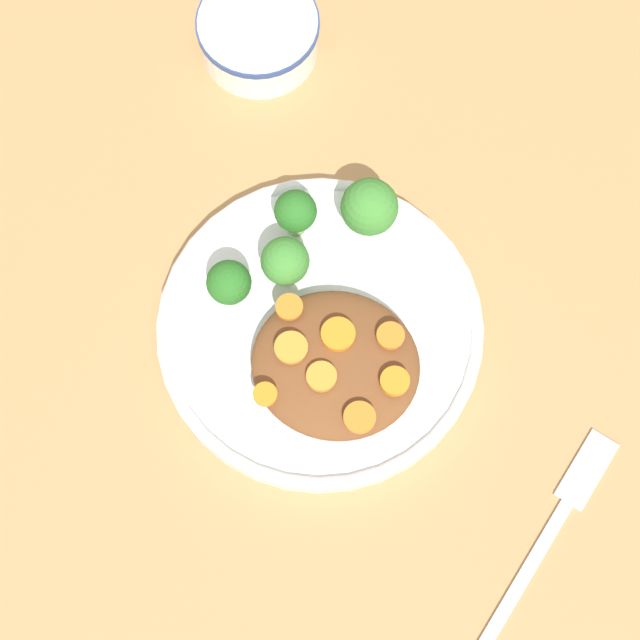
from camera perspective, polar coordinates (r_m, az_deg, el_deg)
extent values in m
plane|color=tan|center=(0.86, 0.00, -0.73)|extent=(4.00, 4.00, 0.00)
cylinder|color=white|center=(0.85, 0.00, -0.53)|extent=(0.26, 0.26, 0.02)
torus|color=white|center=(0.84, 0.00, -0.33)|extent=(0.26, 0.26, 0.01)
cylinder|color=white|center=(0.96, -3.29, 14.93)|extent=(0.10, 0.10, 0.04)
cylinder|color=#2D478C|center=(0.94, -3.35, 15.52)|extent=(0.11, 0.11, 0.01)
cylinder|color=white|center=(0.95, -3.32, 15.28)|extent=(0.08, 0.08, 0.01)
ellipsoid|color=brown|center=(0.81, 0.84, -2.38)|extent=(0.13, 0.12, 0.03)
cylinder|color=#7FA85B|center=(0.84, -1.83, 2.58)|extent=(0.01, 0.01, 0.03)
sphere|color=#3D8433|center=(0.82, -1.88, 3.17)|extent=(0.04, 0.04, 0.04)
cylinder|color=#759E51|center=(0.86, 2.58, 5.37)|extent=(0.01, 0.01, 0.02)
sphere|color=#3D8433|center=(0.84, 2.66, 6.05)|extent=(0.05, 0.05, 0.05)
cylinder|color=#759E51|center=(0.84, -4.78, 1.54)|extent=(0.02, 0.02, 0.02)
sphere|color=#286B23|center=(0.82, -4.89, 2.01)|extent=(0.04, 0.04, 0.04)
cylinder|color=#7FA85B|center=(0.86, -1.28, 5.22)|extent=(0.01, 0.01, 0.03)
sphere|color=#286B23|center=(0.84, -1.32, 5.83)|extent=(0.03, 0.03, 0.03)
cylinder|color=orange|center=(0.80, 3.78, -0.84)|extent=(0.02, 0.02, 0.00)
cylinder|color=orange|center=(0.80, 0.97, -0.77)|extent=(0.03, 0.03, 0.01)
cylinder|color=orange|center=(0.80, -1.55, -1.48)|extent=(0.03, 0.03, 0.00)
cylinder|color=orange|center=(0.79, 4.01, -3.27)|extent=(0.02, 0.02, 0.01)
cylinder|color=orange|center=(0.79, 0.08, -3.04)|extent=(0.02, 0.02, 0.01)
cylinder|color=orange|center=(0.79, 2.13, -5.21)|extent=(0.02, 0.02, 0.00)
cylinder|color=orange|center=(0.79, -2.94, -3.98)|extent=(0.02, 0.02, 0.00)
cylinder|color=orange|center=(0.81, -1.67, 0.60)|extent=(0.02, 0.02, 0.00)
cube|color=silver|center=(0.83, 10.65, -13.61)|extent=(0.06, 0.14, 0.01)
cube|color=silver|center=(0.85, 14.06, -7.74)|extent=(0.04, 0.07, 0.01)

